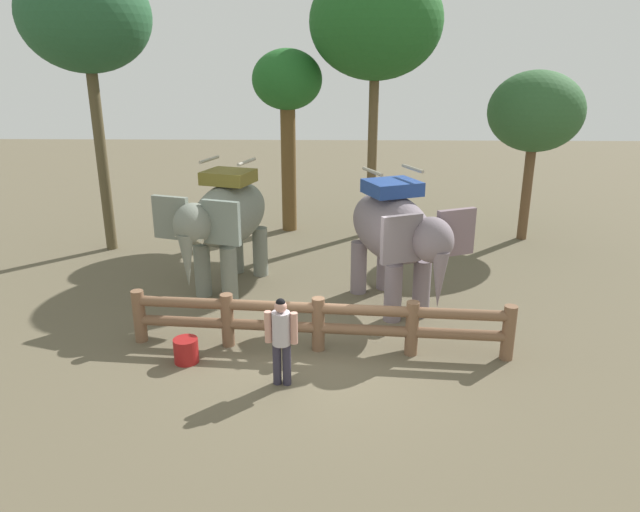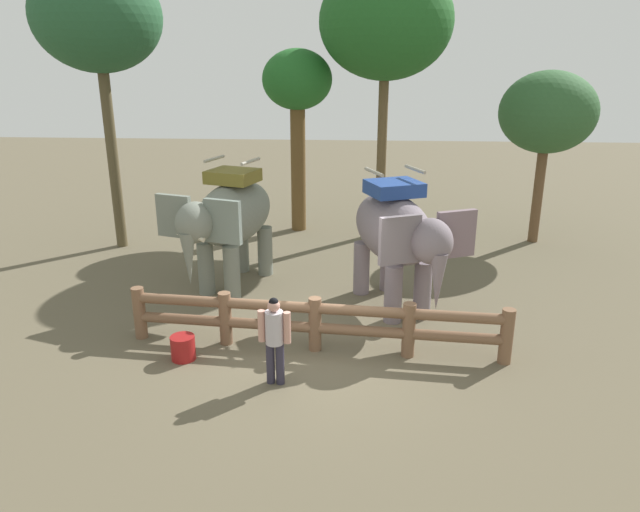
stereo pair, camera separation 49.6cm
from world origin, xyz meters
name	(u,v)px [view 2 (the right image)]	position (x,y,z in m)	size (l,w,h in m)	color
ground_plane	(314,355)	(0.00, 0.00, 0.00)	(60.00, 60.00, 0.00)	brown
log_fence	(315,320)	(0.00, 0.23, 0.61)	(7.16, 0.80, 1.05)	brown
elephant_near_left	(230,218)	(-2.22, 3.34, 1.72)	(2.48, 3.66, 3.06)	gray
elephant_center	(397,234)	(1.60, 2.29, 1.72)	(2.67, 3.63, 3.06)	slate
tourist_woman_in_black	(275,335)	(-0.58, -1.02, 0.91)	(0.55, 0.33, 1.57)	#2F2B3C
tree_far_left	(548,113)	(6.02, 7.60, 3.76)	(2.69, 2.69, 4.94)	brown
tree_back_center	(386,23)	(1.42, 8.04, 6.18)	(3.77, 3.77, 7.81)	brown
tree_far_right	(97,19)	(-6.14, 6.33, 6.22)	(3.35, 3.35, 7.69)	brown
tree_deep_back	(297,88)	(-1.14, 8.44, 4.38)	(2.09, 2.09, 5.52)	brown
feed_bucket	(183,348)	(-2.38, -0.30, 0.23)	(0.45, 0.45, 0.46)	maroon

